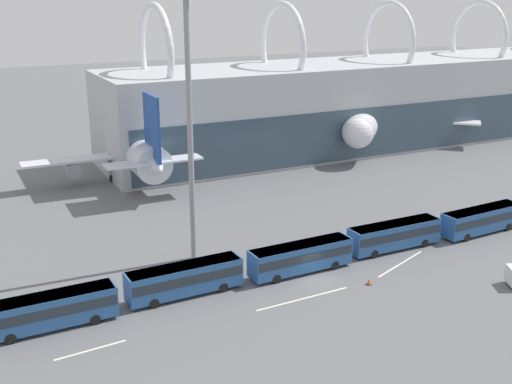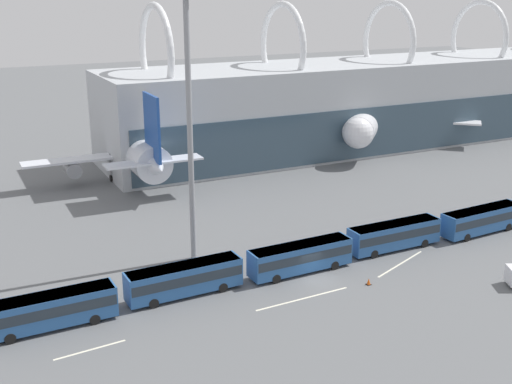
# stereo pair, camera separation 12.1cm
# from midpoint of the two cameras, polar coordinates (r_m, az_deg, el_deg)

# --- Properties ---
(ground_plane) EXTENTS (440.00, 440.00, 0.00)m
(ground_plane) POSITION_cam_midpoint_polar(r_m,az_deg,el_deg) (68.90, 5.39, -7.76)
(ground_plane) COLOR slate
(terminal_building) EXTENTS (135.46, 20.42, 27.56)m
(terminal_building) POSITION_cam_midpoint_polar(r_m,az_deg,el_deg) (138.16, 15.20, 8.28)
(terminal_building) COLOR #B2B7BC
(terminal_building) RESTS_ON ground_plane
(airliner_at_gate_far) EXTENTS (34.10, 34.55, 15.41)m
(airliner_at_gate_far) POSITION_cam_midpoint_polar(r_m,az_deg,el_deg) (105.80, -11.20, 4.00)
(airliner_at_gate_far) COLOR silver
(airliner_at_gate_far) RESTS_ON ground_plane
(airliner_parked_remote) EXTENTS (33.31, 34.05, 15.29)m
(airliner_parked_remote) POSITION_cam_midpoint_polar(r_m,az_deg,el_deg) (130.78, 10.13, 6.86)
(airliner_parked_remote) COLOR white
(airliner_parked_remote) RESTS_ON ground_plane
(shuttle_bus_0) EXTENTS (11.90, 2.75, 3.26)m
(shuttle_bus_0) POSITION_cam_midpoint_polar(r_m,az_deg,el_deg) (61.50, -17.89, -9.88)
(shuttle_bus_0) COLOR #285693
(shuttle_bus_0) RESTS_ON ground_plane
(shuttle_bus_1) EXTENTS (11.92, 2.82, 3.26)m
(shuttle_bus_1) POSITION_cam_midpoint_polar(r_m,az_deg,el_deg) (64.90, -6.42, -7.59)
(shuttle_bus_1) COLOR #285693
(shuttle_bus_1) RESTS_ON ground_plane
(shuttle_bus_2) EXTENTS (11.92, 2.80, 3.26)m
(shuttle_bus_2) POSITION_cam_midpoint_polar(r_m,az_deg,el_deg) (69.68, 3.95, -5.69)
(shuttle_bus_2) COLOR #285693
(shuttle_bus_2) RESTS_ON ground_plane
(shuttle_bus_3) EXTENTS (11.87, 2.65, 3.26)m
(shuttle_bus_3) POSITION_cam_midpoint_polar(r_m,az_deg,el_deg) (77.27, 12.15, -3.67)
(shuttle_bus_3) COLOR #285693
(shuttle_bus_3) RESTS_ON ground_plane
(shuttle_bus_4) EXTENTS (11.98, 3.13, 3.26)m
(shuttle_bus_4) POSITION_cam_midpoint_polar(r_m,az_deg,el_deg) (85.33, 19.39, -2.25)
(shuttle_bus_4) COLOR #285693
(shuttle_bus_4) RESTS_ON ground_plane
(floodlight_mast) EXTENTS (2.43, 2.43, 29.35)m
(floodlight_mast) POSITION_cam_midpoint_polar(r_m,az_deg,el_deg) (68.99, -6.02, 8.04)
(floodlight_mast) COLOR gray
(floodlight_mast) RESTS_ON ground_plane
(lane_stripe_0) EXTENTS (10.61, 0.55, 0.01)m
(lane_stripe_0) POSITION_cam_midpoint_polar(r_m,az_deg,el_deg) (64.81, 4.16, -9.44)
(lane_stripe_0) COLOR silver
(lane_stripe_0) RESTS_ON ground_plane
(lane_stripe_2) EXTENTS (11.37, 0.78, 0.01)m
(lane_stripe_2) POSITION_cam_midpoint_polar(r_m,az_deg,el_deg) (77.31, 5.25, -4.85)
(lane_stripe_2) COLOR silver
(lane_stripe_2) RESTS_ON ground_plane
(lane_stripe_3) EXTENTS (8.92, 3.74, 0.01)m
(lane_stripe_3) POSITION_cam_midpoint_polar(r_m,az_deg,el_deg) (74.15, 12.70, -6.23)
(lane_stripe_3) COLOR silver
(lane_stripe_3) RESTS_ON ground_plane
(lane_stripe_4) EXTENTS (6.25, 0.70, 0.01)m
(lane_stripe_4) POSITION_cam_midpoint_polar(r_m,az_deg,el_deg) (58.08, -14.54, -13.44)
(lane_stripe_4) COLOR silver
(lane_stripe_4) RESTS_ON ground_plane
(traffic_cone_1) EXTENTS (0.53, 0.53, 0.70)m
(traffic_cone_1) POSITION_cam_midpoint_polar(r_m,az_deg,el_deg) (68.40, 9.96, -7.84)
(traffic_cone_1) COLOR black
(traffic_cone_1) RESTS_ON ground_plane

